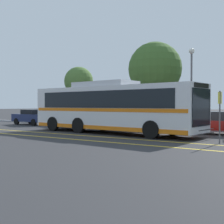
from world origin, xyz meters
The scene contains 13 objects.
ground_plane centered at (0.00, 0.00, 0.00)m, with size 220.00×220.00×0.00m, color #2D2D30.
lane_strip_0 centered at (-0.71, -2.17, 0.00)m, with size 0.20×32.03×0.01m, color gold.
lane_strip_1 centered at (-0.71, -4.01, 0.00)m, with size 0.20×32.03×0.01m, color gold.
curb_strip centered at (-0.71, 5.21, 0.07)m, with size 40.03×0.36×0.15m, color #99999E.
transit_bus centered at (-0.73, 0.03, 1.72)m, with size 12.49×3.60×3.35m.
parked_car_0 centered at (-11.71, 3.05, 0.72)m, with size 4.01×1.91×1.40m.
parked_car_1 centered at (-6.86, 3.10, 0.71)m, with size 4.14×2.02×1.39m.
parked_car_2 centered at (-1.02, 3.14, 0.65)m, with size 4.97×2.22×1.22m.
parked_car_3 centered at (5.41, 3.18, 0.71)m, with size 4.41×1.96×1.42m.
bus_stop_sign centered at (6.52, -1.55, 1.57)m, with size 0.07×0.40×2.50m.
street_lamp centered at (2.22, 6.48, 4.18)m, with size 0.44×0.44×6.16m.
tree_0 centered at (-10.37, 8.12, 4.25)m, with size 2.99×2.99×5.76m.
tree_2 centered at (-1.70, 8.20, 4.99)m, with size 4.68×4.68×7.34m.
Camera 1 is at (10.57, -16.56, 1.84)m, focal length 50.00 mm.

